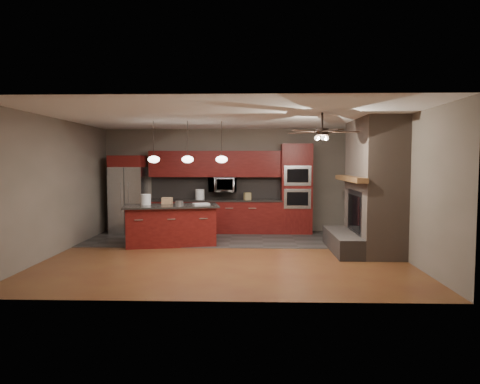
{
  "coord_description": "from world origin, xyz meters",
  "views": [
    {
      "loc": [
        0.53,
        -8.7,
        1.9
      ],
      "look_at": [
        0.26,
        0.6,
        1.25
      ],
      "focal_mm": 32.0,
      "sensor_mm": 36.0,
      "label": 1
    }
  ],
  "objects_px": {
    "oven_tower": "(296,189)",
    "paint_tray": "(201,204)",
    "refrigerator": "(128,194)",
    "counter_bucket": "(200,194)",
    "counter_box": "(247,196)",
    "paint_can": "(179,203)",
    "white_bucket": "(146,200)",
    "kitchen_island": "(171,225)",
    "microwave": "(223,184)",
    "cardboard_box": "(167,201)"
  },
  "relations": [
    {
      "from": "counter_bucket",
      "to": "kitchen_island",
      "type": "bearing_deg",
      "value": -104.44
    },
    {
      "from": "white_bucket",
      "to": "cardboard_box",
      "type": "height_order",
      "value": "white_bucket"
    },
    {
      "from": "counter_box",
      "to": "microwave",
      "type": "bearing_deg",
      "value": 150.75
    },
    {
      "from": "paint_can",
      "to": "cardboard_box",
      "type": "xyz_separation_m",
      "value": [
        -0.38,
        0.54,
        0.01
      ]
    },
    {
      "from": "paint_can",
      "to": "cardboard_box",
      "type": "height_order",
      "value": "cardboard_box"
    },
    {
      "from": "counter_bucket",
      "to": "cardboard_box",
      "type": "bearing_deg",
      "value": -113.19
    },
    {
      "from": "oven_tower",
      "to": "white_bucket",
      "type": "distance_m",
      "value": 4.0
    },
    {
      "from": "kitchen_island",
      "to": "counter_box",
      "type": "bearing_deg",
      "value": 33.1
    },
    {
      "from": "oven_tower",
      "to": "microwave",
      "type": "relative_size",
      "value": 3.25
    },
    {
      "from": "kitchen_island",
      "to": "refrigerator",
      "type": "bearing_deg",
      "value": 120.35
    },
    {
      "from": "oven_tower",
      "to": "counter_box",
      "type": "bearing_deg",
      "value": -178.13
    },
    {
      "from": "microwave",
      "to": "refrigerator",
      "type": "distance_m",
      "value": 2.54
    },
    {
      "from": "refrigerator",
      "to": "paint_tray",
      "type": "xyz_separation_m",
      "value": [
        2.15,
        -1.56,
        -0.1
      ]
    },
    {
      "from": "refrigerator",
      "to": "kitchen_island",
      "type": "height_order",
      "value": "refrigerator"
    },
    {
      "from": "white_bucket",
      "to": "paint_tray",
      "type": "height_order",
      "value": "white_bucket"
    },
    {
      "from": "paint_can",
      "to": "counter_bucket",
      "type": "bearing_deg",
      "value": 83.48
    },
    {
      "from": "refrigerator",
      "to": "counter_box",
      "type": "relative_size",
      "value": 11.07
    },
    {
      "from": "paint_can",
      "to": "paint_tray",
      "type": "height_order",
      "value": "paint_can"
    },
    {
      "from": "paint_can",
      "to": "kitchen_island",
      "type": "bearing_deg",
      "value": 135.82
    },
    {
      "from": "oven_tower",
      "to": "counter_bucket",
      "type": "height_order",
      "value": "oven_tower"
    },
    {
      "from": "refrigerator",
      "to": "white_bucket",
      "type": "height_order",
      "value": "refrigerator"
    },
    {
      "from": "white_bucket",
      "to": "counter_box",
      "type": "bearing_deg",
      "value": 35.42
    },
    {
      "from": "microwave",
      "to": "paint_tray",
      "type": "bearing_deg",
      "value": -102.58
    },
    {
      "from": "oven_tower",
      "to": "counter_bucket",
      "type": "relative_size",
      "value": 8.73
    },
    {
      "from": "refrigerator",
      "to": "kitchen_island",
      "type": "relative_size",
      "value": 0.91
    },
    {
      "from": "oven_tower",
      "to": "kitchen_island",
      "type": "relative_size",
      "value": 1.05
    },
    {
      "from": "cardboard_box",
      "to": "counter_box",
      "type": "xyz_separation_m",
      "value": [
        1.88,
        1.36,
        0.0
      ]
    },
    {
      "from": "paint_can",
      "to": "cardboard_box",
      "type": "distance_m",
      "value": 0.66
    },
    {
      "from": "kitchen_island",
      "to": "white_bucket",
      "type": "distance_m",
      "value": 0.83
    },
    {
      "from": "paint_tray",
      "to": "counter_bucket",
      "type": "distance_m",
      "value": 1.66
    },
    {
      "from": "white_bucket",
      "to": "counter_box",
      "type": "distance_m",
      "value": 2.84
    },
    {
      "from": "oven_tower",
      "to": "paint_can",
      "type": "distance_m",
      "value": 3.42
    },
    {
      "from": "paint_can",
      "to": "counter_bucket",
      "type": "distance_m",
      "value": 1.97
    },
    {
      "from": "oven_tower",
      "to": "paint_tray",
      "type": "distance_m",
      "value": 2.88
    },
    {
      "from": "paint_can",
      "to": "white_bucket",
      "type": "bearing_deg",
      "value": 162.47
    },
    {
      "from": "refrigerator",
      "to": "cardboard_box",
      "type": "distance_m",
      "value": 1.87
    },
    {
      "from": "cardboard_box",
      "to": "counter_box",
      "type": "relative_size",
      "value": 1.23
    },
    {
      "from": "oven_tower",
      "to": "cardboard_box",
      "type": "bearing_deg",
      "value": -156.18
    },
    {
      "from": "oven_tower",
      "to": "paint_can",
      "type": "xyz_separation_m",
      "value": [
        -2.8,
        -1.95,
        -0.21
      ]
    },
    {
      "from": "paint_tray",
      "to": "paint_can",
      "type": "bearing_deg",
      "value": -167.17
    },
    {
      "from": "white_bucket",
      "to": "refrigerator",
      "type": "bearing_deg",
      "value": 118.59
    },
    {
      "from": "counter_bucket",
      "to": "counter_box",
      "type": "relative_size",
      "value": 1.46
    },
    {
      "from": "counter_box",
      "to": "white_bucket",
      "type": "bearing_deg",
      "value": -165.35
    },
    {
      "from": "white_bucket",
      "to": "counter_box",
      "type": "relative_size",
      "value": 1.31
    },
    {
      "from": "cardboard_box",
      "to": "paint_can",
      "type": "bearing_deg",
      "value": -49.84
    },
    {
      "from": "refrigerator",
      "to": "cardboard_box",
      "type": "height_order",
      "value": "refrigerator"
    },
    {
      "from": "cardboard_box",
      "to": "kitchen_island",
      "type": "bearing_deg",
      "value": -59.0
    },
    {
      "from": "counter_bucket",
      "to": "counter_box",
      "type": "height_order",
      "value": "counter_bucket"
    },
    {
      "from": "white_bucket",
      "to": "counter_box",
      "type": "xyz_separation_m",
      "value": [
        2.31,
        1.65,
        -0.05
      ]
    },
    {
      "from": "kitchen_island",
      "to": "white_bucket",
      "type": "height_order",
      "value": "white_bucket"
    }
  ]
}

